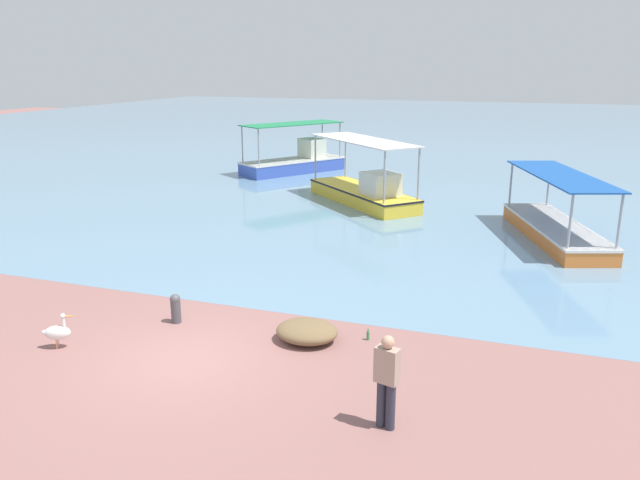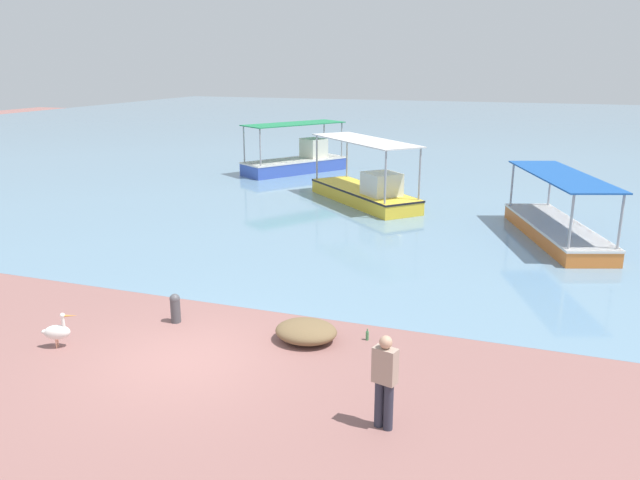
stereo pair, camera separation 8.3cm
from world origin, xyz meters
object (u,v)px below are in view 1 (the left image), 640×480
(fishing_boat_far_left, at_px, (365,190))
(fishing_boat_center, at_px, (295,161))
(fisherman_standing, at_px, (387,379))
(mooring_bollard, at_px, (176,307))
(net_pile, at_px, (307,331))
(pelican, at_px, (58,332))
(glass_bottle, at_px, (368,335))
(fishing_boat_near_right, at_px, (555,226))

(fishing_boat_far_left, bearing_deg, fishing_boat_center, 131.61)
(fishing_boat_center, xyz_separation_m, fisherman_standing, (10.87, -23.42, 0.26))
(mooring_bollard, height_order, net_pile, mooring_bollard)
(pelican, bearing_deg, mooring_bollard, 51.03)
(fisherman_standing, distance_m, glass_bottle, 3.56)
(fishing_boat_center, xyz_separation_m, net_pile, (8.41, -20.65, -0.42))
(fishing_boat_far_left, xyz_separation_m, glass_bottle, (3.79, -13.52, -0.50))
(pelican, xyz_separation_m, glass_bottle, (6.23, 2.62, -0.27))
(net_pile, height_order, glass_bottle, net_pile)
(fishing_boat_center, relative_size, fishing_boat_far_left, 1.02)
(fishing_boat_far_left, relative_size, fisherman_standing, 3.57)
(fishing_boat_far_left, height_order, glass_bottle, fishing_boat_far_left)
(fishing_boat_center, height_order, pelican, fishing_boat_center)
(fishing_boat_center, xyz_separation_m, fishing_boat_near_right, (13.70, -9.96, -0.18))
(fishing_boat_near_right, xyz_separation_m, glass_bottle, (-4.02, -10.21, -0.35))
(net_pile, bearing_deg, glass_bottle, 20.97)
(fisherman_standing, bearing_deg, fishing_boat_center, 114.90)
(fisherman_standing, xyz_separation_m, net_pile, (-2.46, 2.77, -0.68))
(mooring_bollard, xyz_separation_m, net_pile, (3.30, 0.08, -0.16))
(fishing_boat_center, height_order, fishing_boat_near_right, fishing_boat_center)
(fishing_boat_near_right, height_order, mooring_bollard, fishing_boat_near_right)
(fishing_boat_center, xyz_separation_m, mooring_bollard, (5.11, -20.73, -0.26))
(fishing_boat_far_left, bearing_deg, fishing_boat_near_right, -23.00)
(fishing_boat_far_left, relative_size, fishing_boat_near_right, 0.89)
(fishing_boat_center, height_order, mooring_bollard, fishing_boat_center)
(fishing_boat_center, height_order, fishing_boat_far_left, fishing_boat_far_left)
(fisherman_standing, bearing_deg, fishing_boat_near_right, 78.12)
(fishing_boat_near_right, bearing_deg, net_pile, -116.32)
(fishing_boat_far_left, height_order, fisherman_standing, fishing_boat_far_left)
(fisherman_standing, bearing_deg, mooring_bollard, 154.93)
(fishing_boat_near_right, distance_m, net_pile, 11.93)
(fishing_boat_far_left, height_order, net_pile, fishing_boat_far_left)
(pelican, height_order, net_pile, pelican)
(fishing_boat_near_right, height_order, fisherman_standing, fishing_boat_near_right)
(fishing_boat_far_left, distance_m, pelican, 16.32)
(mooring_bollard, bearing_deg, fishing_boat_far_left, 86.81)
(fisherman_standing, distance_m, net_pile, 3.77)
(net_pile, bearing_deg, pelican, -156.74)
(fishing_boat_near_right, relative_size, mooring_bollard, 9.43)
(fishing_boat_far_left, distance_m, net_pile, 14.24)
(fishing_boat_far_left, distance_m, fishing_boat_near_right, 8.48)
(fishing_boat_center, distance_m, net_pile, 22.30)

